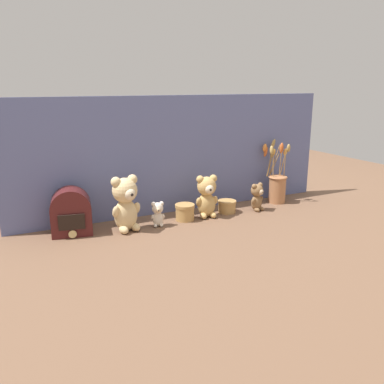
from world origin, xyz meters
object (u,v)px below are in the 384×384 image
object	(u,v)px
decorative_tin_short	(185,212)
teddy_bear_medium	(207,195)
decorative_tin_tall	(227,206)
teddy_bear_large	(126,202)
teddy_bear_small	(257,196)
vintage_radio	(71,213)
flower_vase	(277,184)
teddy_bear_tiny	(158,213)

from	to	relation	value
decorative_tin_short	teddy_bear_medium	bearing A→B (deg)	-2.26
decorative_tin_tall	teddy_bear_large	bearing A→B (deg)	-176.89
teddy_bear_small	vintage_radio	world-z (taller)	vintage_radio
teddy_bear_large	teddy_bear_medium	bearing A→B (deg)	1.49
teddy_bear_medium	flower_vase	world-z (taller)	flower_vase
teddy_bear_large	teddy_bear_tiny	size ratio (longest dim) A/B	2.14
teddy_bear_large	teddy_bear_small	world-z (taller)	teddy_bear_large
teddy_bear_large	teddy_bear_medium	xyz separation A→B (m)	(0.41, 0.01, -0.02)
teddy_bear_tiny	flower_vase	bearing A→B (deg)	5.93
flower_vase	decorative_tin_tall	bearing A→B (deg)	-173.63
vintage_radio	decorative_tin_tall	distance (m)	0.77
teddy_bear_large	flower_vase	xyz separation A→B (m)	(0.88, 0.07, -0.03)
teddy_bear_medium	decorative_tin_tall	bearing A→B (deg)	8.30
teddy_bear_large	decorative_tin_tall	distance (m)	0.55
teddy_bear_large	vintage_radio	bearing A→B (deg)	163.62
teddy_bear_medium	vintage_radio	bearing A→B (deg)	175.05
teddy_bear_tiny	decorative_tin_tall	distance (m)	0.40
teddy_bear_medium	teddy_bear_small	world-z (taller)	teddy_bear_medium
teddy_bear_large	vintage_radio	world-z (taller)	teddy_bear_large
teddy_bear_tiny	flower_vase	world-z (taller)	flower_vase
vintage_radio	teddy_bear_large	bearing A→B (deg)	-16.38
teddy_bear_medium	teddy_bear_tiny	size ratio (longest dim) A/B	1.79
teddy_bear_medium	flower_vase	distance (m)	0.47
decorative_tin_tall	decorative_tin_short	xyz separation A→B (m)	(-0.24, -0.01, 0.01)
teddy_bear_medium	decorative_tin_tall	size ratio (longest dim) A/B	2.24
teddy_bear_small	flower_vase	world-z (taller)	flower_vase
teddy_bear_medium	decorative_tin_short	distance (m)	0.14
teddy_bear_small	decorative_tin_short	world-z (taller)	teddy_bear_small
teddy_bear_small	vintage_radio	xyz separation A→B (m)	(-0.92, 0.08, 0.02)
decorative_tin_tall	flower_vase	bearing A→B (deg)	6.37
decorative_tin_short	vintage_radio	bearing A→B (deg)	174.45
vintage_radio	decorative_tin_tall	bearing A→B (deg)	-2.74
teddy_bear_tiny	flower_vase	xyz separation A→B (m)	(0.73, 0.08, 0.04)
teddy_bear_large	teddy_bear_tiny	xyz separation A→B (m)	(0.15, -0.01, -0.07)
flower_vase	vintage_radio	size ratio (longest dim) A/B	1.68
teddy_bear_large	teddy_bear_tiny	bearing A→B (deg)	-3.44
teddy_bear_medium	vintage_radio	distance (m)	0.64
teddy_bear_large	vintage_radio	distance (m)	0.24
teddy_bear_small	decorative_tin_short	bearing A→B (deg)	176.13
teddy_bear_tiny	vintage_radio	xyz separation A→B (m)	(-0.37, 0.07, 0.03)
decorative_tin_short	teddy_bear_tiny	bearing A→B (deg)	-170.77
flower_vase	decorative_tin_short	distance (m)	0.59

